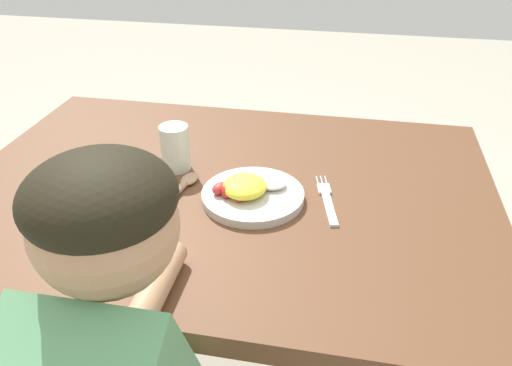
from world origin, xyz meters
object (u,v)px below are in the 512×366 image
(fork, at_px, (327,201))
(spoon, at_px, (176,192))
(drinking_cup, at_px, (175,148))
(plate, at_px, (251,193))

(fork, distance_m, spoon, 0.32)
(spoon, bearing_deg, drinking_cup, 27.53)
(fork, relative_size, spoon, 0.86)
(plate, distance_m, spoon, 0.16)
(fork, xyz_separation_m, spoon, (-0.32, -0.04, 0.00))
(fork, height_order, spoon, spoon)
(plate, bearing_deg, drinking_cup, 153.23)
(spoon, bearing_deg, plate, -75.36)
(fork, bearing_deg, plate, 84.82)
(plate, xyz_separation_m, drinking_cup, (-0.20, 0.10, 0.04))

